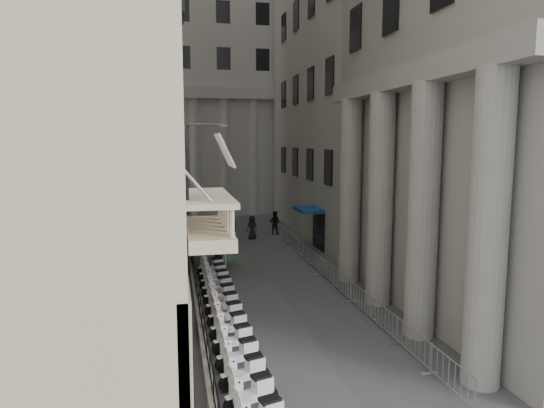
% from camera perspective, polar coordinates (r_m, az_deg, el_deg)
% --- Properties ---
extents(far_building, '(22.00, 10.00, 30.00)m').
position_cam_1_polar(far_building, '(55.83, -6.25, 14.83)').
color(far_building, '#B2AFA8').
rests_on(far_building, ground).
extents(iron_fence, '(0.30, 28.00, 1.40)m').
position_cam_1_polar(iron_fence, '(26.31, -9.06, -9.86)').
color(iron_fence, black).
rests_on(iron_fence, ground).
extents(blue_awning, '(1.60, 3.00, 3.00)m').
position_cam_1_polar(blue_awning, '(35.30, 4.24, -5.31)').
color(blue_awning, navy).
rests_on(blue_awning, ground).
extents(scooter_3, '(1.50, 0.94, 1.50)m').
position_cam_1_polar(scooter_3, '(16.50, -3.17, -20.71)').
color(scooter_3, white).
rests_on(scooter_3, ground).
extents(scooter_4, '(1.50, 0.94, 1.50)m').
position_cam_1_polar(scooter_4, '(17.67, -3.83, -18.71)').
color(scooter_4, white).
rests_on(scooter_4, ground).
extents(scooter_5, '(1.50, 0.94, 1.50)m').
position_cam_1_polar(scooter_5, '(18.85, -4.39, -16.96)').
color(scooter_5, white).
rests_on(scooter_5, ground).
extents(scooter_6, '(1.50, 0.94, 1.50)m').
position_cam_1_polar(scooter_6, '(20.05, -4.88, -15.42)').
color(scooter_6, white).
rests_on(scooter_6, ground).
extents(scooter_7, '(1.50, 0.94, 1.50)m').
position_cam_1_polar(scooter_7, '(21.27, -5.31, -14.06)').
color(scooter_7, white).
rests_on(scooter_7, ground).
extents(scooter_8, '(1.50, 0.94, 1.50)m').
position_cam_1_polar(scooter_8, '(22.49, -5.69, -12.84)').
color(scooter_8, white).
rests_on(scooter_8, ground).
extents(scooter_9, '(1.50, 0.94, 1.50)m').
position_cam_1_polar(scooter_9, '(23.73, -6.02, -11.74)').
color(scooter_9, white).
rests_on(scooter_9, ground).
extents(scooter_10, '(1.50, 0.94, 1.50)m').
position_cam_1_polar(scooter_10, '(24.97, -6.32, -10.76)').
color(scooter_10, white).
rests_on(scooter_10, ground).
extents(scooter_11, '(1.50, 0.94, 1.50)m').
position_cam_1_polar(scooter_11, '(26.23, -6.59, -9.87)').
color(scooter_11, white).
rests_on(scooter_11, ground).
extents(scooter_12, '(1.50, 0.94, 1.50)m').
position_cam_1_polar(scooter_12, '(27.49, -6.84, -9.06)').
color(scooter_12, white).
rests_on(scooter_12, ground).
extents(scooter_13, '(1.50, 0.94, 1.50)m').
position_cam_1_polar(scooter_13, '(28.75, -7.06, -8.32)').
color(scooter_13, white).
rests_on(scooter_13, ground).
extents(barrier_0, '(0.60, 2.40, 1.10)m').
position_cam_1_polar(barrier_0, '(17.11, 20.30, -20.10)').
color(barrier_0, '#A0A3A8').
rests_on(barrier_0, ground).
extents(barrier_1, '(0.60, 2.40, 1.10)m').
position_cam_1_polar(barrier_1, '(19.05, 16.17, -16.98)').
color(barrier_1, '#A0A3A8').
rests_on(barrier_1, ground).
extents(barrier_2, '(0.60, 2.40, 1.10)m').
position_cam_1_polar(barrier_2, '(21.11, 12.93, -14.39)').
color(barrier_2, '#A0A3A8').
rests_on(barrier_2, ground).
extents(barrier_3, '(0.60, 2.40, 1.10)m').
position_cam_1_polar(barrier_3, '(23.25, 10.32, -12.23)').
color(barrier_3, '#A0A3A8').
rests_on(barrier_3, ground).
extents(barrier_4, '(0.60, 2.40, 1.10)m').
position_cam_1_polar(barrier_4, '(25.46, 8.20, -10.43)').
color(barrier_4, '#A0A3A8').
rests_on(barrier_4, ground).
extents(barrier_5, '(0.60, 2.40, 1.10)m').
position_cam_1_polar(barrier_5, '(27.72, 6.44, -8.91)').
color(barrier_5, '#A0A3A8').
rests_on(barrier_5, ground).
extents(barrier_6, '(0.60, 2.40, 1.10)m').
position_cam_1_polar(barrier_6, '(30.02, 4.96, -7.61)').
color(barrier_6, '#A0A3A8').
rests_on(barrier_6, ground).
extents(barrier_7, '(0.60, 2.40, 1.10)m').
position_cam_1_polar(barrier_7, '(32.35, 3.69, -6.49)').
color(barrier_7, '#A0A3A8').
rests_on(barrier_7, ground).
extents(barrier_8, '(0.60, 2.40, 1.10)m').
position_cam_1_polar(barrier_8, '(34.70, 2.61, -5.52)').
color(barrier_8, '#A0A3A8').
rests_on(barrier_8, ground).
extents(barrier_9, '(0.60, 2.40, 1.10)m').
position_cam_1_polar(barrier_9, '(37.07, 1.66, -4.68)').
color(barrier_9, '#A0A3A8').
rests_on(barrier_9, ground).
extents(security_tent, '(3.71, 3.71, 3.02)m').
position_cam_1_polar(security_tent, '(30.42, -8.24, -2.60)').
color(security_tent, white).
rests_on(security_tent, ground).
extents(street_lamp, '(2.93, 0.35, 9.00)m').
position_cam_1_polar(street_lamp, '(35.16, -9.18, 3.49)').
color(street_lamp, gray).
rests_on(street_lamp, ground).
extents(info_kiosk, '(0.46, 0.78, 1.59)m').
position_cam_1_polar(info_kiosk, '(32.14, -6.35, -5.14)').
color(info_kiosk, black).
rests_on(info_kiosk, ground).
extents(pedestrian_a, '(0.78, 0.62, 1.87)m').
position_cam_1_polar(pedestrian_a, '(39.35, -4.72, -2.60)').
color(pedestrian_a, black).
rests_on(pedestrian_a, ground).
extents(pedestrian_b, '(1.20, 1.14, 1.96)m').
position_cam_1_polar(pedestrian_b, '(40.53, 0.32, -2.21)').
color(pedestrian_b, black).
rests_on(pedestrian_b, ground).
extents(pedestrian_c, '(1.04, 0.83, 1.86)m').
position_cam_1_polar(pedestrian_c, '(38.68, -2.36, -2.76)').
color(pedestrian_c, black).
rests_on(pedestrian_c, ground).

